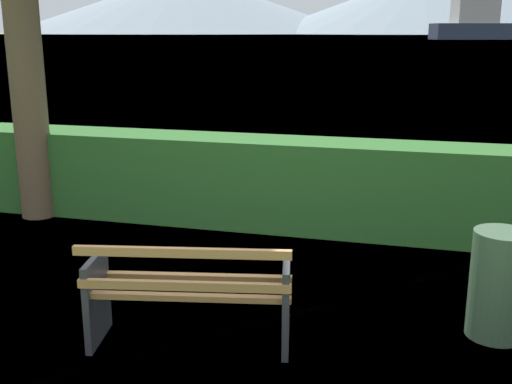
# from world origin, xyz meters

# --- Properties ---
(ground_plane) EXTENTS (1400.00, 1400.00, 0.00)m
(ground_plane) POSITION_xyz_m (0.00, 0.00, 0.00)
(ground_plane) COLOR #567A38
(water_surface) EXTENTS (620.00, 620.00, 0.00)m
(water_surface) POSITION_xyz_m (0.00, 308.82, 0.00)
(water_surface) COLOR slate
(water_surface) RESTS_ON ground_plane
(park_bench) EXTENTS (1.60, 0.85, 0.87)m
(park_bench) POSITION_xyz_m (0.01, -0.06, 0.42)
(park_bench) COLOR #A0703F
(park_bench) RESTS_ON ground_plane
(hedge_row) EXTENTS (12.61, 0.75, 1.07)m
(hedge_row) POSITION_xyz_m (0.00, 3.01, 0.53)
(hedge_row) COLOR #285B23
(hedge_row) RESTS_ON ground_plane
(trash_bin) EXTENTS (0.44, 0.44, 0.85)m
(trash_bin) POSITION_xyz_m (2.25, 0.70, 0.42)
(trash_bin) COLOR #385138
(trash_bin) RESTS_ON ground_plane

